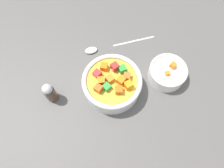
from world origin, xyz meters
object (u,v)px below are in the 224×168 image
side_bowl_small (167,73)px  pepper_shaker (50,93)px  spoon (109,46)px  soup_bowl_main (112,83)px

side_bowl_small → pepper_shaker: (-30.13, -13.09, 1.44)cm
side_bowl_small → pepper_shaker: size_ratio=1.39×
side_bowl_small → pepper_shaker: 32.88cm
spoon → side_bowl_small: (18.38, -6.43, 1.89)cm
soup_bowl_main → pepper_shaker: bearing=-158.3°
pepper_shaker → side_bowl_small: bearing=23.5°
spoon → pepper_shaker: bearing=32.0°
soup_bowl_main → side_bowl_small: soup_bowl_main is taller
spoon → soup_bowl_main: bearing=79.0°
spoon → pepper_shaker: (-11.75, -19.52, 3.33)cm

